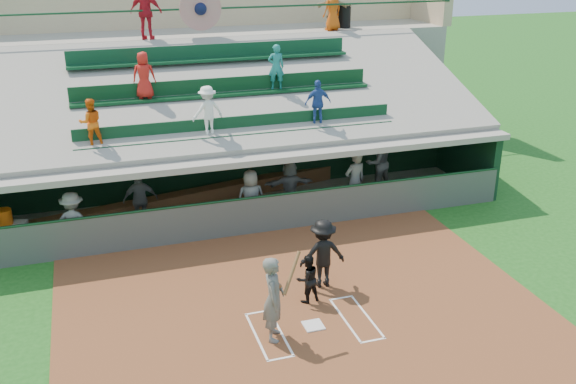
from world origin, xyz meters
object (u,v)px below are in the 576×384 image
object	(u,v)px
home_plate	(313,325)
trash_bin	(343,16)
white_table	(10,237)
water_cooler	(4,217)
batter_at_plate	(274,298)
catcher	(307,279)

from	to	relation	value
home_plate	trash_bin	distance (m)	15.02
white_table	water_cooler	bearing A→B (deg)	162.27
white_table	trash_bin	bearing A→B (deg)	47.32
batter_at_plate	white_table	world-z (taller)	batter_at_plate
home_plate	batter_at_plate	size ratio (longest dim) A/B	0.22
water_cooler	home_plate	bearing A→B (deg)	-41.96
white_table	home_plate	bearing A→B (deg)	-23.87
water_cooler	batter_at_plate	bearing A→B (deg)	-46.95
catcher	water_cooler	world-z (taller)	water_cooler
home_plate	trash_bin	bearing A→B (deg)	65.62
home_plate	batter_at_plate	world-z (taller)	batter_at_plate
batter_at_plate	trash_bin	distance (m)	15.25
home_plate	batter_at_plate	bearing A→B (deg)	-171.87
batter_at_plate	white_table	xyz separation A→B (m)	(-5.67, 6.08, -0.55)
home_plate	white_table	bearing A→B (deg)	138.00
home_plate	water_cooler	xyz separation A→B (m)	(-6.66, 5.98, 0.98)
home_plate	white_table	xyz separation A→B (m)	(-6.61, 5.95, 0.39)
catcher	trash_bin	world-z (taller)	trash_bin
water_cooler	trash_bin	xyz separation A→B (m)	(12.50, 6.92, 4.02)
trash_bin	catcher	bearing A→B (deg)	-115.36
trash_bin	white_table	bearing A→B (deg)	-150.82
home_plate	catcher	distance (m)	1.20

